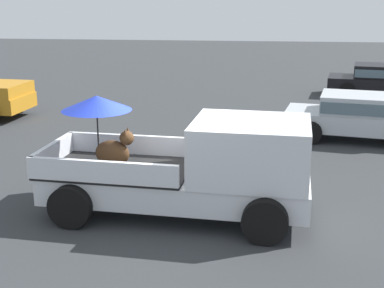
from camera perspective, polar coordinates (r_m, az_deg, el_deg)
ground_plane at (r=10.52m, az=-1.64°, el=-7.36°), size 80.00×80.00×0.00m
pickup_truck_main at (r=10.11m, az=0.55°, el=-2.42°), size 5.17×2.55×2.26m
parked_sedan_near at (r=23.50m, az=19.47°, el=6.51°), size 4.54×2.54×1.33m
parked_sedan_far at (r=16.28m, az=17.40°, el=2.98°), size 4.55×2.55×1.33m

